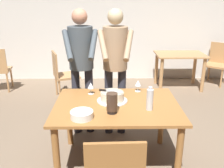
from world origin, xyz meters
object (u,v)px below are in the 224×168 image
cake_knife (106,91)px  background_table (180,61)px  wine_glass_near (138,83)px  person_standing_beside (81,59)px  hurricane_lamp (112,103)px  background_chair_2 (63,73)px  cake_on_platter (112,97)px  person_cutting_cake (115,60)px  water_bottle (150,99)px  plate_stack (82,115)px  main_dining_table (117,114)px  wine_glass_far (91,86)px

cake_knife → background_table: 2.91m
wine_glass_near → person_standing_beside: 0.83m
hurricane_lamp → background_chair_2: (-0.91, 2.26, -0.37)m
cake_on_platter → background_chair_2: (-0.91, 1.96, -0.31)m
person_standing_beside → background_chair_2: 1.53m
person_standing_beside → person_cutting_cake: bearing=-3.8°
water_bottle → person_cutting_cake: (-0.33, 0.84, 0.21)m
background_chair_2 → hurricane_lamp: bearing=-68.1°
water_bottle → person_cutting_cake: person_cutting_cake is taller
person_cutting_cake → person_standing_beside: 0.45m
plate_stack → water_bottle: size_ratio=0.88×
main_dining_table → water_bottle: 0.43m
cake_on_platter → background_table: size_ratio=0.34×
cake_on_platter → water_bottle: size_ratio=1.36×
background_chair_2 → background_table: bearing=12.7°
water_bottle → person_standing_beside: size_ratio=0.15×
main_dining_table → person_standing_beside: 0.96m
water_bottle → cake_on_platter: bearing=149.2°
plate_stack → hurricane_lamp: bearing=20.6°
main_dining_table → person_cutting_cake: 0.83m
person_standing_beside → main_dining_table: bearing=-58.6°
person_cutting_cake → background_table: bearing=53.4°
cake_knife → water_bottle: water_bottle is taller
background_chair_2 → wine_glass_far: bearing=-69.2°
main_dining_table → wine_glass_far: size_ratio=9.37×
hurricane_lamp → wine_glass_far: bearing=115.2°
wine_glass_near → water_bottle: (0.06, -0.53, 0.01)m
cake_knife → person_standing_beside: person_standing_beside is taller
wine_glass_near → wine_glass_far: 0.58m
main_dining_table → wine_glass_near: wine_glass_near is taller
wine_glass_near → person_cutting_cake: (-0.27, 0.31, 0.22)m
wine_glass_near → person_standing_beside: size_ratio=0.08×
water_bottle → person_standing_beside: (-0.78, 0.87, 0.21)m
wine_glass_near → water_bottle: 0.54m
plate_stack → background_table: 3.39m
plate_stack → person_cutting_cake: person_cutting_cake is taller
water_bottle → background_table: 2.94m
background_table → water_bottle: bearing=-111.4°
wine_glass_far → background_table: (1.70, 2.27, -0.28)m
wine_glass_near → plate_stack: bearing=-130.8°
cake_knife → wine_glass_near: bearing=36.1°
plate_stack → person_standing_beside: bearing=95.5°
plate_stack → background_chair_2: (-0.62, 2.37, -0.29)m
wine_glass_near → wine_glass_far: same height
cake_on_platter → water_bottle: water_bottle is taller
main_dining_table → person_standing_beside: person_standing_beside is taller
wine_glass_near → hurricane_lamp: size_ratio=0.69×
cake_on_platter → background_chair_2: background_chair_2 is taller
wine_glass_near → background_chair_2: background_chair_2 is taller
cake_on_platter → hurricane_lamp: bearing=-91.2°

